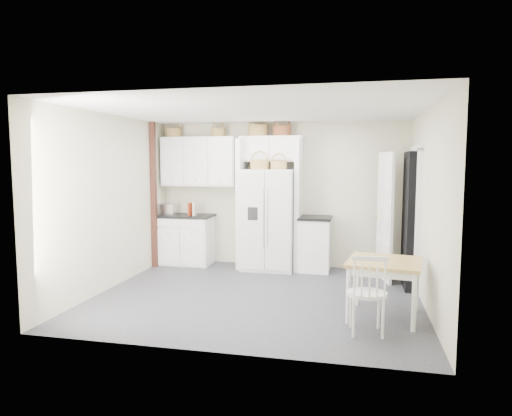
# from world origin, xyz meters

# --- Properties ---
(floor) EXTENTS (4.50, 4.50, 0.00)m
(floor) POSITION_xyz_m (0.00, 0.00, 0.00)
(floor) COLOR #26272D
(floor) RESTS_ON ground
(ceiling) EXTENTS (4.50, 4.50, 0.00)m
(ceiling) POSITION_xyz_m (0.00, 0.00, 2.60)
(ceiling) COLOR white
(ceiling) RESTS_ON wall_back
(wall_back) EXTENTS (4.50, 0.00, 4.50)m
(wall_back) POSITION_xyz_m (0.00, 2.00, 1.30)
(wall_back) COLOR beige
(wall_back) RESTS_ON floor
(wall_left) EXTENTS (0.00, 4.00, 4.00)m
(wall_left) POSITION_xyz_m (-2.25, 0.00, 1.30)
(wall_left) COLOR beige
(wall_left) RESTS_ON floor
(wall_right) EXTENTS (0.00, 4.00, 4.00)m
(wall_right) POSITION_xyz_m (2.25, 0.00, 1.30)
(wall_right) COLOR beige
(wall_right) RESTS_ON floor
(refrigerator) EXTENTS (0.91, 0.73, 1.77)m
(refrigerator) POSITION_xyz_m (-0.15, 1.65, 0.88)
(refrigerator) COLOR silver
(refrigerator) RESTS_ON floor
(base_cab_left) EXTENTS (0.95, 0.60, 0.88)m
(base_cab_left) POSITION_xyz_m (-1.73, 1.70, 0.44)
(base_cab_left) COLOR silver
(base_cab_left) RESTS_ON floor
(base_cab_right) EXTENTS (0.51, 0.62, 0.91)m
(base_cab_right) POSITION_xyz_m (0.66, 1.70, 0.45)
(base_cab_right) COLOR silver
(base_cab_right) RESTS_ON floor
(dining_table) EXTENTS (0.97, 0.97, 0.71)m
(dining_table) POSITION_xyz_m (1.70, -0.56, 0.35)
(dining_table) COLOR #9D7F44
(dining_table) RESTS_ON floor
(windsor_chair) EXTENTS (0.48, 0.44, 0.90)m
(windsor_chair) POSITION_xyz_m (1.49, -1.14, 0.45)
(windsor_chair) COLOR silver
(windsor_chair) RESTS_ON floor
(counter_left) EXTENTS (0.99, 0.64, 0.04)m
(counter_left) POSITION_xyz_m (-1.73, 1.70, 0.90)
(counter_left) COLOR black
(counter_left) RESTS_ON base_cab_left
(counter_right) EXTENTS (0.56, 0.66, 0.04)m
(counter_right) POSITION_xyz_m (0.66, 1.70, 0.93)
(counter_right) COLOR black
(counter_right) RESTS_ON base_cab_right
(toaster) EXTENTS (0.29, 0.17, 0.20)m
(toaster) POSITION_xyz_m (-2.07, 1.64, 1.02)
(toaster) COLOR silver
(toaster) RESTS_ON counter_left
(cookbook_red) EXTENTS (0.07, 0.16, 0.23)m
(cookbook_red) POSITION_xyz_m (-1.61, 1.62, 1.04)
(cookbook_red) COLOR #953015
(cookbook_red) RESTS_ON counter_left
(cookbook_cream) EXTENTS (0.05, 0.16, 0.24)m
(cookbook_cream) POSITION_xyz_m (-1.53, 1.62, 1.04)
(cookbook_cream) COLOR beige
(cookbook_cream) RESTS_ON counter_left
(basket_upper_a) EXTENTS (0.29, 0.29, 0.16)m
(basket_upper_a) POSITION_xyz_m (-2.00, 1.83, 2.43)
(basket_upper_a) COLOR olive
(basket_upper_a) RESTS_ON upper_cabinet
(basket_upper_c) EXTENTS (0.26, 0.26, 0.15)m
(basket_upper_c) POSITION_xyz_m (-1.13, 1.83, 2.43)
(basket_upper_c) COLOR olive
(basket_upper_c) RESTS_ON upper_cabinet
(basket_bridge_a) EXTENTS (0.35, 0.35, 0.20)m
(basket_bridge_a) POSITION_xyz_m (-0.39, 1.83, 2.45)
(basket_bridge_a) COLOR olive
(basket_bridge_a) RESTS_ON bridge_cabinet
(basket_bridge_b) EXTENTS (0.32, 0.32, 0.18)m
(basket_bridge_b) POSITION_xyz_m (0.04, 1.83, 2.44)
(basket_bridge_b) COLOR #5C3415
(basket_bridge_b) RESTS_ON bridge_cabinet
(basket_fridge_a) EXTENTS (0.32, 0.32, 0.17)m
(basket_fridge_a) POSITION_xyz_m (-0.30, 1.55, 1.85)
(basket_fridge_a) COLOR olive
(basket_fridge_a) RESTS_ON refrigerator
(basket_fridge_b) EXTENTS (0.28, 0.28, 0.15)m
(basket_fridge_b) POSITION_xyz_m (0.03, 1.55, 1.84)
(basket_fridge_b) COLOR olive
(basket_fridge_b) RESTS_ON refrigerator
(upper_cabinet) EXTENTS (1.40, 0.34, 0.90)m
(upper_cabinet) POSITION_xyz_m (-1.50, 1.83, 1.90)
(upper_cabinet) COLOR silver
(upper_cabinet) RESTS_ON wall_back
(bridge_cabinet) EXTENTS (1.12, 0.34, 0.45)m
(bridge_cabinet) POSITION_xyz_m (-0.15, 1.83, 2.12)
(bridge_cabinet) COLOR silver
(bridge_cabinet) RESTS_ON wall_back
(fridge_panel_left) EXTENTS (0.08, 0.60, 2.30)m
(fridge_panel_left) POSITION_xyz_m (-0.66, 1.70, 1.15)
(fridge_panel_left) COLOR silver
(fridge_panel_left) RESTS_ON floor
(fridge_panel_right) EXTENTS (0.08, 0.60, 2.30)m
(fridge_panel_right) POSITION_xyz_m (0.36, 1.70, 1.15)
(fridge_panel_right) COLOR silver
(fridge_panel_right) RESTS_ON floor
(trim_post) EXTENTS (0.09, 0.09, 2.60)m
(trim_post) POSITION_xyz_m (-2.20, 1.35, 1.30)
(trim_post) COLOR black
(trim_post) RESTS_ON floor
(doorway_void) EXTENTS (0.18, 0.85, 2.05)m
(doorway_void) POSITION_xyz_m (2.16, 1.00, 1.02)
(doorway_void) COLOR black
(doorway_void) RESTS_ON floor
(door_slab) EXTENTS (0.21, 0.79, 2.05)m
(door_slab) POSITION_xyz_m (1.80, 1.33, 1.02)
(door_slab) COLOR white
(door_slab) RESTS_ON floor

